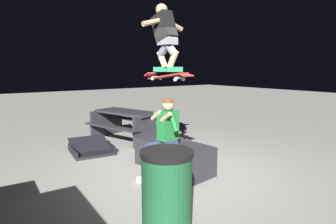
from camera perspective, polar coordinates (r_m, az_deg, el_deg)
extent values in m
plane|color=gray|center=(5.24, 1.94, -11.85)|extent=(40.00, 40.00, 0.00)
cube|color=#28282D|center=(5.25, 1.06, -8.82)|extent=(1.58, 0.82, 0.52)
cube|color=#2D3856|center=(4.89, 0.00, -6.26)|extent=(0.32, 0.20, 0.12)
cube|color=#1E7233|center=(4.82, 0.00, -2.70)|extent=(0.24, 0.36, 0.50)
sphere|color=tan|center=(4.77, 0.00, 1.43)|extent=(0.20, 0.20, 0.20)
sphere|color=#593519|center=(4.76, 0.00, 1.66)|extent=(0.19, 0.19, 0.19)
cylinder|color=#1E7233|center=(4.63, 1.16, -2.25)|extent=(0.20, 0.10, 0.29)
cylinder|color=tan|center=(4.60, -0.43, -1.05)|extent=(0.24, 0.10, 0.19)
cylinder|color=#1E7233|center=(4.91, -2.11, -1.60)|extent=(0.20, 0.10, 0.29)
cylinder|color=tan|center=(4.77, -2.39, -0.69)|extent=(0.24, 0.10, 0.19)
cylinder|color=#2D3856|center=(4.70, -1.03, -7.13)|extent=(0.19, 0.41, 0.14)
cylinder|color=#2D3856|center=(4.66, -2.87, -10.87)|extent=(0.11, 0.11, 0.48)
cube|color=white|center=(4.72, -3.33, -13.73)|extent=(0.13, 0.27, 0.08)
cylinder|color=#2D3856|center=(4.83, -2.47, -6.70)|extent=(0.19, 0.41, 0.14)
cylinder|color=#2D3856|center=(4.79, -4.29, -10.33)|extent=(0.11, 0.11, 0.48)
cube|color=white|center=(4.85, -4.73, -13.12)|extent=(0.13, 0.27, 0.08)
cube|color=#B72D2D|center=(4.83, -0.12, 7.24)|extent=(0.82, 0.30, 0.12)
cube|color=#B72D2D|center=(5.17, -3.58, 7.54)|extent=(0.14, 0.21, 0.07)
cube|color=#B72D2D|center=(4.51, 3.84, 7.37)|extent=(0.15, 0.21, 0.04)
cube|color=#99999E|center=(5.04, -2.32, 7.01)|extent=(0.08, 0.17, 0.04)
cylinder|color=white|center=(4.98, -3.11, 6.69)|extent=(0.06, 0.04, 0.05)
cylinder|color=white|center=(5.10, -1.56, 6.75)|extent=(0.06, 0.04, 0.05)
cube|color=#99999E|center=(4.63, 2.28, 6.86)|extent=(0.08, 0.17, 0.04)
cylinder|color=white|center=(4.57, 1.48, 6.52)|extent=(0.06, 0.04, 0.05)
cylinder|color=white|center=(4.70, 3.05, 6.57)|extent=(0.06, 0.04, 0.05)
cube|color=#2D9E66|center=(4.96, -1.56, 8.54)|extent=(0.27, 0.13, 0.08)
cube|color=#2D9E66|center=(4.70, 1.40, 8.54)|extent=(0.27, 0.13, 0.08)
cylinder|color=tan|center=(4.92, -1.14, 10.41)|extent=(0.25, 0.13, 0.31)
cylinder|color=slate|center=(4.88, -0.57, 12.77)|extent=(0.35, 0.17, 0.33)
cylinder|color=tan|center=(4.74, 0.94, 10.47)|extent=(0.25, 0.13, 0.31)
cylinder|color=slate|center=(4.80, 0.33, 12.84)|extent=(0.35, 0.17, 0.33)
cube|color=slate|center=(4.85, -0.12, 13.99)|extent=(0.32, 0.24, 0.12)
cube|color=black|center=(4.94, -0.79, 16.70)|extent=(0.48, 0.28, 0.52)
sphere|color=tan|center=(5.03, -1.29, 19.79)|extent=(0.20, 0.20, 0.20)
cylinder|color=tan|center=(4.81, -2.98, 17.61)|extent=(0.14, 0.45, 0.19)
cylinder|color=tan|center=(5.11, 0.95, 17.11)|extent=(0.14, 0.45, 0.19)
cube|color=black|center=(6.61, -15.08, -7.50)|extent=(1.09, 0.94, 0.06)
cube|color=black|center=(6.59, -15.11, -6.99)|extent=(1.05, 0.93, 0.35)
cube|color=black|center=(6.47, -18.53, -7.52)|extent=(0.90, 0.14, 0.17)
cube|color=black|center=(6.74, -11.82, -6.59)|extent=(0.90, 0.14, 0.17)
cube|color=#28282D|center=(7.46, -8.34, -0.02)|extent=(1.83, 1.18, 0.06)
cube|color=#28282D|center=(7.14, -11.42, -2.94)|extent=(1.69, 0.74, 0.04)
cube|color=#28282D|center=(7.90, -5.47, -1.69)|extent=(1.69, 0.74, 0.04)
cube|color=#28282D|center=(8.07, -12.15, -2.05)|extent=(0.39, 1.07, 0.72)
cube|color=#28282D|center=(7.00, -3.82, -3.51)|extent=(0.39, 1.07, 0.72)
cylinder|color=#19512D|center=(3.21, -0.25, -16.72)|extent=(0.54, 0.54, 0.92)
cylinder|color=black|center=(3.03, -0.25, -8.30)|extent=(0.57, 0.57, 0.06)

